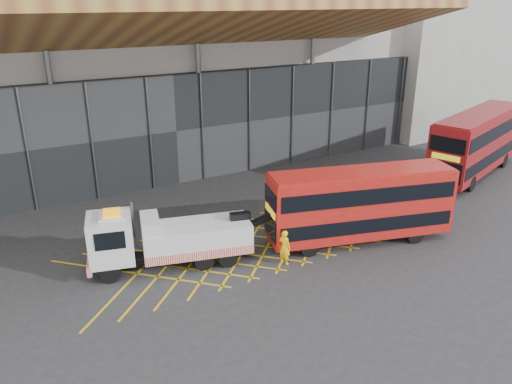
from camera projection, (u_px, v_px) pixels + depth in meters
ground_plane at (222, 251)px, 27.38m from camera, size 120.00×120.00×0.00m
road_markings at (260, 241)px, 28.49m from camera, size 21.56×7.16×0.01m
construction_building at (139, 51)px, 39.87m from camera, size 55.00×23.97×18.00m
east_building at (429, 29)px, 51.52m from camera, size 15.00×12.00×20.00m
recovery_truck at (165, 238)px, 25.36m from camera, size 9.67×4.32×3.38m
bus_towed at (360, 203)px, 27.73m from camera, size 10.65×5.12×4.23m
bus_second at (477, 141)px, 38.34m from camera, size 12.32×6.45×4.92m
worker at (285, 247)px, 25.78m from camera, size 0.67×0.81×1.90m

